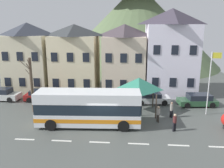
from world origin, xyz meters
The scene contains 18 objects.
ground_plane centered at (0.00, 0.00, -0.03)m, with size 40.00×60.00×0.07m.
townhouse_00 centered at (-11.42, 11.61, 4.59)m, with size 5.71×5.28×9.19m.
townhouse_01 centered at (-5.10, 11.57, 4.49)m, with size 5.90×5.21×8.98m.
townhouse_02 centered at (1.42, 12.21, 4.49)m, with size 5.36×6.49×8.98m.
townhouse_03 centered at (7.39, 12.07, 5.44)m, with size 6.27×6.20×10.89m.
hilltop_castle centered at (3.48, 35.61, 9.69)m, with size 36.21×36.21×26.33m.
transit_bus centered at (-1.38, 0.52, 1.61)m, with size 9.31×2.97×3.19m.
bus_shelter centered at (3.15, 4.34, 3.01)m, with size 3.60×3.60×3.66m.
parked_car_00 centered at (9.87, 6.85, 0.66)m, with size 4.36×2.32×1.35m.
parked_car_01 centered at (-8.21, 7.18, 0.65)m, with size 4.21×2.03×1.32m.
parked_car_02 centered at (4.72, 7.27, 0.63)m, with size 4.15×2.22×1.27m.
parked_car_03 centered at (-13.19, 7.07, 0.71)m, with size 4.29×2.02×1.46m.
pedestrian_00 centered at (6.09, -0.09, 0.83)m, with size 0.33×0.31×1.57m.
pedestrian_01 centered at (4.91, 1.77, 0.92)m, with size 0.35×0.35×1.58m.
pedestrian_02 centered at (6.34, 3.00, 0.83)m, with size 0.29×0.32×1.59m.
public_bench centered at (1.60, 6.76, 0.48)m, with size 1.80×0.48×0.87m.
flagpole centered at (10.10, 4.13, 3.72)m, with size 0.95×0.10×6.35m.
bare_tree_00 centered at (-7.77, 3.50, 2.96)m, with size 0.97×1.89×5.67m.
Camera 1 is at (2.29, -18.95, 8.75)m, focal length 37.61 mm.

